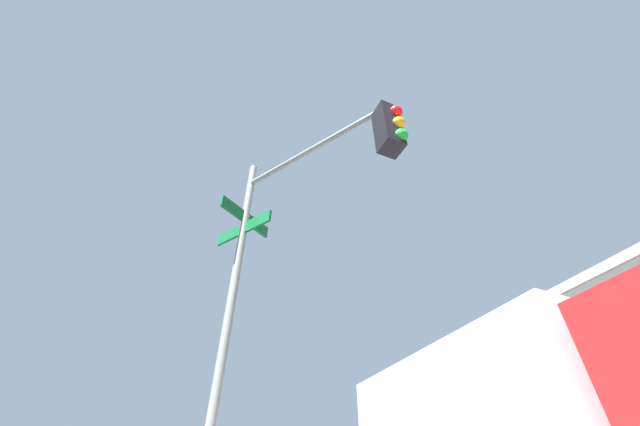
% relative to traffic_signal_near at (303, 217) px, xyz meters
% --- Properties ---
extents(traffic_signal_near, '(2.91, 1.90, 5.78)m').
position_rel_traffic_signal_near_xyz_m(traffic_signal_near, '(0.00, 0.00, 0.00)').
color(traffic_signal_near, slate).
rests_on(traffic_signal_near, ground_plane).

